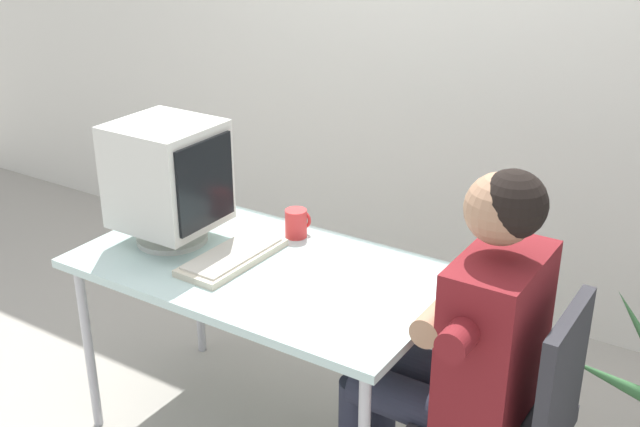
{
  "coord_description": "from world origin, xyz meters",
  "views": [
    {
      "loc": [
        1.48,
        -1.94,
        1.98
      ],
      "look_at": [
        0.24,
        0.0,
        0.98
      ],
      "focal_mm": 44.17,
      "sensor_mm": 36.0,
      "label": 1
    }
  ],
  "objects_px": {
    "desk": "(263,279)",
    "crt_monitor": "(168,176)",
    "person_seated": "(462,341)",
    "office_chair": "(515,415)",
    "desk_mug": "(297,223)",
    "keyboard": "(233,257)"
  },
  "relations": [
    {
      "from": "desk_mug",
      "to": "person_seated",
      "type": "bearing_deg",
      "value": -19.12
    },
    {
      "from": "crt_monitor",
      "to": "person_seated",
      "type": "bearing_deg",
      "value": 0.46
    },
    {
      "from": "crt_monitor",
      "to": "keyboard",
      "type": "xyz_separation_m",
      "value": [
        0.29,
        -0.01,
        -0.24
      ]
    },
    {
      "from": "crt_monitor",
      "to": "office_chair",
      "type": "xyz_separation_m",
      "value": [
        1.33,
        0.01,
        -0.49
      ]
    },
    {
      "from": "keyboard",
      "to": "person_seated",
      "type": "bearing_deg",
      "value": 1.14
    },
    {
      "from": "keyboard",
      "to": "office_chair",
      "type": "xyz_separation_m",
      "value": [
        1.05,
        0.02,
        -0.25
      ]
    },
    {
      "from": "desk",
      "to": "person_seated",
      "type": "distance_m",
      "value": 0.75
    },
    {
      "from": "crt_monitor",
      "to": "keyboard",
      "type": "distance_m",
      "value": 0.37
    },
    {
      "from": "keyboard",
      "to": "office_chair",
      "type": "bearing_deg",
      "value": 0.94
    },
    {
      "from": "desk",
      "to": "crt_monitor",
      "type": "xyz_separation_m",
      "value": [
        -0.39,
        -0.02,
        0.31
      ]
    },
    {
      "from": "desk_mug",
      "to": "desk",
      "type": "bearing_deg",
      "value": -83.09
    },
    {
      "from": "crt_monitor",
      "to": "person_seated",
      "type": "xyz_separation_m",
      "value": [
        1.15,
        0.01,
        -0.3
      ]
    },
    {
      "from": "keyboard",
      "to": "person_seated",
      "type": "xyz_separation_m",
      "value": [
        0.86,
        0.02,
        -0.06
      ]
    },
    {
      "from": "crt_monitor",
      "to": "desk_mug",
      "type": "height_order",
      "value": "crt_monitor"
    },
    {
      "from": "desk",
      "to": "person_seated",
      "type": "xyz_separation_m",
      "value": [
        0.75,
        -0.01,
        0.01
      ]
    },
    {
      "from": "crt_monitor",
      "to": "keyboard",
      "type": "height_order",
      "value": "crt_monitor"
    },
    {
      "from": "person_seated",
      "to": "keyboard",
      "type": "bearing_deg",
      "value": -178.86
    },
    {
      "from": "desk_mug",
      "to": "office_chair",
      "type": "bearing_deg",
      "value": -15.64
    },
    {
      "from": "crt_monitor",
      "to": "keyboard",
      "type": "relative_size",
      "value": 1.07
    },
    {
      "from": "desk",
      "to": "crt_monitor",
      "type": "height_order",
      "value": "crt_monitor"
    },
    {
      "from": "desk",
      "to": "keyboard",
      "type": "xyz_separation_m",
      "value": [
        -0.11,
        -0.03,
        0.07
      ]
    },
    {
      "from": "office_chair",
      "to": "person_seated",
      "type": "relative_size",
      "value": 0.7
    }
  ]
}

